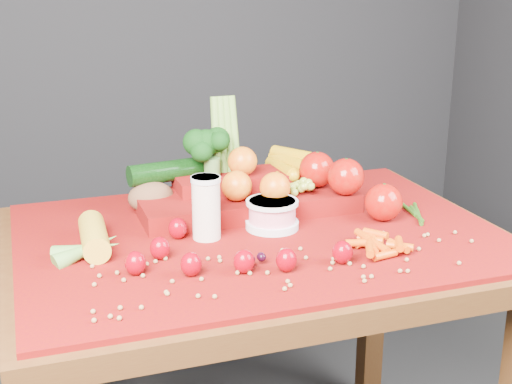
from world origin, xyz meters
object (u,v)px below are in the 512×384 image
object	(u,v)px
yogurt_bowl	(272,213)
milk_glass	(206,205)
table	(259,276)
produce_mound	(260,185)

from	to	relation	value
yogurt_bowl	milk_glass	bearing A→B (deg)	-175.87
table	milk_glass	xyz separation A→B (m)	(-0.12, 0.00, 0.18)
table	milk_glass	size ratio (longest dim) A/B	7.87
yogurt_bowl	produce_mound	distance (m)	0.14
table	produce_mound	bearing A→B (deg)	69.86
table	yogurt_bowl	distance (m)	0.15
table	produce_mound	world-z (taller)	produce_mound
produce_mound	yogurt_bowl	bearing A→B (deg)	-97.54
yogurt_bowl	produce_mound	world-z (taller)	produce_mound
milk_glass	yogurt_bowl	xyz separation A→B (m)	(0.16, 0.01, -0.04)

